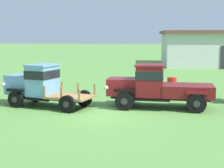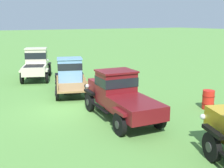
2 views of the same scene
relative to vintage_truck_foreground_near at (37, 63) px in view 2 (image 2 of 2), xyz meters
The scene contains 5 objects.
ground_plane 8.31m from the vintage_truck_foreground_near, ahead, with size 240.00×240.00×0.00m, color #5B9342.
vintage_truck_foreground_near is the anchor object (origin of this frame).
vintage_truck_second_in_line 4.76m from the vintage_truck_foreground_near, ahead, with size 4.81×2.94×2.08m.
vintage_truck_midrow_center 10.48m from the vintage_truck_foreground_near, ahead, with size 5.22×2.35×2.10m.
oil_drum_beside_row 12.72m from the vintage_truck_foreground_near, 24.31° to the left, with size 0.60×0.60×0.94m.
Camera 2 is at (12.47, -4.78, 4.27)m, focal length 45.00 mm.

